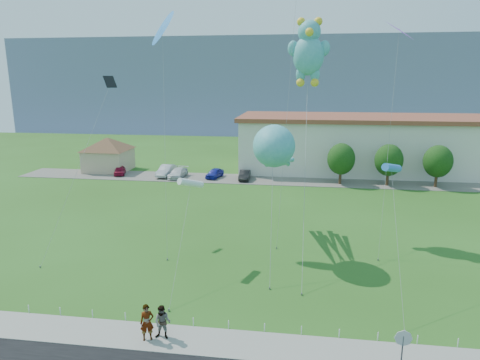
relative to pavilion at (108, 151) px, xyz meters
name	(u,v)px	position (x,y,z in m)	size (l,w,h in m)	color
ground	(215,315)	(24.00, -38.00, -3.02)	(160.00, 160.00, 0.00)	#285116
sidewalk	(205,342)	(24.00, -40.75, -2.97)	(80.00, 2.50, 0.10)	gray
parking_strip	(265,180)	(24.00, -3.00, -2.99)	(70.00, 6.00, 0.06)	#59544C
hill_ridge	(287,83)	(24.00, 82.00, 9.48)	(160.00, 50.00, 25.00)	slate
pavilion	(108,151)	(0.00, 0.00, 0.00)	(9.20, 9.20, 5.00)	tan
warehouse	(446,145)	(50.00, 6.00, 1.10)	(61.00, 15.00, 8.20)	beige
stop_sign	(403,343)	(33.50, -42.21, -1.15)	(0.80, 0.07, 2.50)	slate
rope_fence	(211,323)	(24.00, -39.30, -2.77)	(26.05, 0.05, 0.50)	white
tree_near	(341,159)	(34.00, -4.00, 0.36)	(3.60, 3.60, 5.47)	#3F2B19
tree_mid	(389,160)	(40.00, -4.00, 0.36)	(3.60, 3.60, 5.47)	#3F2B19
tree_far	(438,161)	(46.00, -4.00, 0.36)	(3.60, 3.60, 5.47)	#3F2B19
pedestrian_left	(147,322)	(20.97, -41.03, -1.93)	(0.72, 0.48, 1.99)	gray
pedestrian_right	(163,322)	(21.74, -40.81, -1.99)	(0.90, 0.70, 1.86)	gray
parked_car_red	(120,170)	(2.87, -2.68, -2.34)	(1.47, 3.65, 1.24)	maroon
parked_car_silver	(166,171)	(9.86, -2.67, -2.19)	(1.64, 4.70, 1.55)	#B1B1B8
parked_car_white	(178,173)	(11.78, -3.37, -2.32)	(1.82, 4.47, 1.30)	silver
parked_car_blue	(215,173)	(16.89, -2.73, -2.32)	(1.52, 3.78, 1.29)	#1B2296
parked_car_black	(245,175)	(21.22, -3.37, -2.32)	(1.36, 3.91, 1.29)	black
octopus_kite	(275,152)	(26.68, -27.36, 4.95)	(3.18, 12.67, 10.23)	teal
teddy_bear_kite	(309,50)	(29.08, -21.67, 12.87)	(3.58, 14.46, 18.59)	teal
small_kite_white	(191,184)	(20.85, -30.99, 3.10)	(0.62, 8.25, 6.61)	white
small_kite_blue	(163,33)	(17.31, -25.10, 14.09)	(2.51, 6.64, 18.22)	blue
small_kite_purple	(399,35)	(36.50, -21.19, 14.05)	(2.71, 8.40, 18.19)	#A335D7
small_kite_black	(102,103)	(11.96, -25.65, 8.52)	(2.97, 9.70, 13.72)	black
small_kite_cyan	(392,169)	(34.57, -31.93, 4.79)	(0.50, 7.66, 8.31)	#2D78CD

